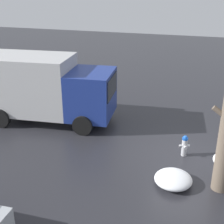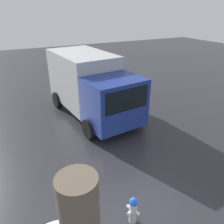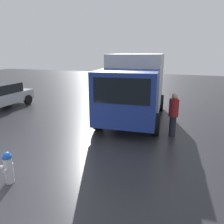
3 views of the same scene
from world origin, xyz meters
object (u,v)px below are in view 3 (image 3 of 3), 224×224
at_px(delivery_truck, 135,85).
at_px(pedestrian, 173,113).
at_px(parked_car, 0,96).
at_px(fire_hydrant, 8,167).

bearing_deg(delivery_truck, pedestrian, 132.05).
bearing_deg(delivery_truck, parked_car, -0.13).
height_order(delivery_truck, parked_car, delivery_truck).
bearing_deg(fire_hydrant, parked_car, -60.65).
relative_size(fire_hydrant, delivery_truck, 0.14).
distance_m(delivery_truck, parked_car, 8.17).
bearing_deg(pedestrian, fire_hydrant, 148.59).
distance_m(delivery_truck, pedestrian, 2.89).
bearing_deg(pedestrian, parked_car, 89.19).
xyz_separation_m(delivery_truck, pedestrian, (-1.87, -2.08, -0.75)).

